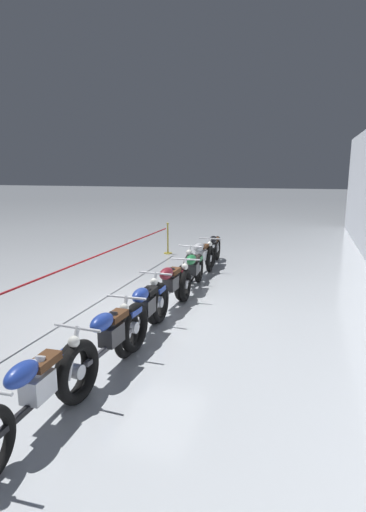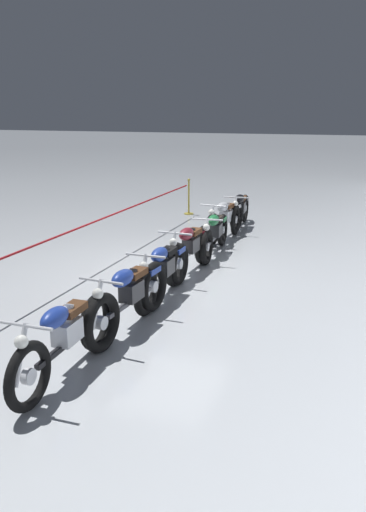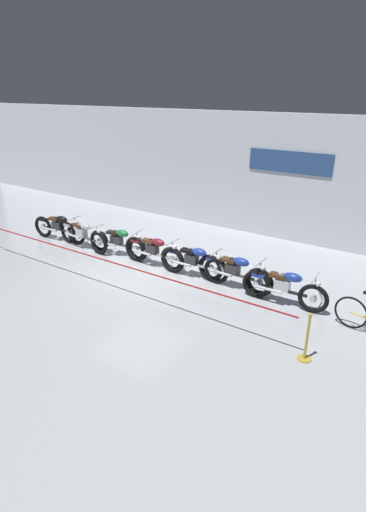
{
  "view_description": "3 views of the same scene",
  "coord_description": "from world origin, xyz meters",
  "px_view_note": "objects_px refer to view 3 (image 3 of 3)",
  "views": [
    {
      "loc": [
        7.23,
        3.16,
        2.72
      ],
      "look_at": [
        -0.81,
        0.67,
        0.93
      ],
      "focal_mm": 28.0,
      "sensor_mm": 36.0,
      "label": 1
    },
    {
      "loc": [
        8.5,
        3.64,
        2.94
      ],
      "look_at": [
        0.98,
        0.87,
        0.61
      ],
      "focal_mm": 35.0,
      "sensor_mm": 36.0,
      "label": 2
    },
    {
      "loc": [
        6.77,
        -7.95,
        4.95
      ],
      "look_at": [
        1.12,
        0.68,
        0.57
      ],
      "focal_mm": 28.0,
      "sensor_mm": 36.0,
      "label": 3
    }
  ],
  "objects_px": {
    "motorcycle_blue_4": "(193,262)",
    "stanchion_far_left": "(67,254)",
    "motorcycle_blue_6": "(284,287)",
    "stanchion_mid_left": "(306,344)",
    "motorcycle_black_0": "(59,228)",
    "motorcycle_blue_5": "(234,272)",
    "motorcycle_maroon_3": "(154,252)",
    "motorcycle_silver_1": "(83,235)",
    "motorcycle_green_2": "(118,242)"
  },
  "relations": [
    {
      "from": "stanchion_mid_left",
      "to": "motorcycle_blue_4",
      "type": "bearing_deg",
      "value": 152.75
    },
    {
      "from": "motorcycle_green_2",
      "to": "motorcycle_blue_5",
      "type": "xyz_separation_m",
      "value": [
        4.06,
        -0.01,
        0.01
      ]
    },
    {
      "from": "stanchion_far_left",
      "to": "motorcycle_maroon_3",
      "type": "bearing_deg",
      "value": 51.71
    },
    {
      "from": "motorcycle_blue_5",
      "to": "motorcycle_blue_6",
      "type": "height_order",
      "value": "motorcycle_blue_5"
    },
    {
      "from": "motorcycle_maroon_3",
      "to": "stanchion_far_left",
      "type": "height_order",
      "value": "stanchion_far_left"
    },
    {
      "from": "motorcycle_black_0",
      "to": "motorcycle_green_2",
      "type": "distance_m",
      "value": 2.62
    },
    {
      "from": "motorcycle_silver_1",
      "to": "motorcycle_green_2",
      "type": "relative_size",
      "value": 1.04
    },
    {
      "from": "motorcycle_black_0",
      "to": "stanchion_far_left",
      "type": "xyz_separation_m",
      "value": [
        2.54,
        -1.87,
        0.26
      ]
    },
    {
      "from": "motorcycle_green_2",
      "to": "stanchion_mid_left",
      "type": "xyz_separation_m",
      "value": [
        6.59,
        -1.97,
        -0.1
      ]
    },
    {
      "from": "motorcycle_maroon_3",
      "to": "stanchion_mid_left",
      "type": "distance_m",
      "value": 5.5
    },
    {
      "from": "motorcycle_black_0",
      "to": "stanchion_mid_left",
      "type": "height_order",
      "value": "stanchion_mid_left"
    },
    {
      "from": "motorcycle_maroon_3",
      "to": "stanchion_far_left",
      "type": "bearing_deg",
      "value": -128.29
    },
    {
      "from": "motorcycle_maroon_3",
      "to": "motorcycle_blue_6",
      "type": "distance_m",
      "value": 4.03
    },
    {
      "from": "motorcycle_green_2",
      "to": "stanchion_far_left",
      "type": "height_order",
      "value": "stanchion_far_left"
    },
    {
      "from": "motorcycle_blue_5",
      "to": "stanchion_mid_left",
      "type": "xyz_separation_m",
      "value": [
        2.53,
        -1.96,
        -0.12
      ]
    },
    {
      "from": "motorcycle_blue_6",
      "to": "motorcycle_silver_1",
      "type": "bearing_deg",
      "value": -179.71
    },
    {
      "from": "motorcycle_blue_4",
      "to": "motorcycle_blue_6",
      "type": "distance_m",
      "value": 2.67
    },
    {
      "from": "motorcycle_silver_1",
      "to": "motorcycle_maroon_3",
      "type": "distance_m",
      "value": 2.83
    },
    {
      "from": "motorcycle_maroon_3",
      "to": "motorcycle_blue_4",
      "type": "height_order",
      "value": "motorcycle_maroon_3"
    },
    {
      "from": "motorcycle_blue_4",
      "to": "motorcycle_blue_6",
      "type": "height_order",
      "value": "motorcycle_blue_4"
    },
    {
      "from": "motorcycle_blue_4",
      "to": "stanchion_mid_left",
      "type": "relative_size",
      "value": 2.09
    },
    {
      "from": "motorcycle_black_0",
      "to": "motorcycle_blue_6",
      "type": "distance_m",
      "value": 8.08
    },
    {
      "from": "motorcycle_blue_4",
      "to": "stanchion_far_left",
      "type": "xyz_separation_m",
      "value": [
        -2.87,
        -1.95,
        0.27
      ]
    },
    {
      "from": "motorcycle_silver_1",
      "to": "motorcycle_green_2",
      "type": "bearing_deg",
      "value": 6.98
    },
    {
      "from": "motorcycle_silver_1",
      "to": "motorcycle_blue_5",
      "type": "height_order",
      "value": "motorcycle_blue_5"
    },
    {
      "from": "motorcycle_silver_1",
      "to": "motorcycle_blue_4",
      "type": "distance_m",
      "value": 4.19
    },
    {
      "from": "motorcycle_green_2",
      "to": "stanchion_far_left",
      "type": "xyz_separation_m",
      "value": [
        -0.07,
        -1.97,
        0.28
      ]
    },
    {
      "from": "motorcycle_blue_6",
      "to": "stanchion_mid_left",
      "type": "distance_m",
      "value": 2.16
    },
    {
      "from": "motorcycle_maroon_3",
      "to": "motorcycle_blue_5",
      "type": "distance_m",
      "value": 2.62
    },
    {
      "from": "motorcycle_black_0",
      "to": "motorcycle_maroon_3",
      "type": "bearing_deg",
      "value": 0.64
    },
    {
      "from": "stanchion_far_left",
      "to": "stanchion_mid_left",
      "type": "bearing_deg",
      "value": 0.0
    },
    {
      "from": "motorcycle_black_0",
      "to": "motorcycle_green_2",
      "type": "bearing_deg",
      "value": 2.22
    },
    {
      "from": "motorcycle_blue_4",
      "to": "motorcycle_blue_5",
      "type": "bearing_deg",
      "value": 0.56
    },
    {
      "from": "motorcycle_black_0",
      "to": "motorcycle_blue_5",
      "type": "relative_size",
      "value": 1.03
    },
    {
      "from": "motorcycle_blue_4",
      "to": "stanchion_far_left",
      "type": "distance_m",
      "value": 3.48
    },
    {
      "from": "motorcycle_blue_5",
      "to": "motorcycle_blue_6",
      "type": "distance_m",
      "value": 1.41
    },
    {
      "from": "motorcycle_blue_5",
      "to": "motorcycle_maroon_3",
      "type": "bearing_deg",
      "value": -178.99
    },
    {
      "from": "motorcycle_silver_1",
      "to": "motorcycle_blue_4",
      "type": "xyz_separation_m",
      "value": [
        4.19,
        0.15,
        -0.01
      ]
    },
    {
      "from": "motorcycle_blue_4",
      "to": "motorcycle_maroon_3",
      "type": "bearing_deg",
      "value": -178.56
    },
    {
      "from": "motorcycle_blue_5",
      "to": "motorcycle_green_2",
      "type": "bearing_deg",
      "value": 179.86
    },
    {
      "from": "motorcycle_silver_1",
      "to": "stanchion_mid_left",
      "type": "height_order",
      "value": "stanchion_mid_left"
    },
    {
      "from": "stanchion_far_left",
      "to": "motorcycle_green_2",
      "type": "bearing_deg",
      "value": 87.84
    },
    {
      "from": "motorcycle_green_2",
      "to": "motorcycle_blue_6",
      "type": "bearing_deg",
      "value": -1.42
    },
    {
      "from": "motorcycle_silver_1",
      "to": "motorcycle_blue_5",
      "type": "relative_size",
      "value": 1.04
    },
    {
      "from": "motorcycle_blue_4",
      "to": "motorcycle_green_2",
      "type": "bearing_deg",
      "value": 179.55
    },
    {
      "from": "motorcycle_blue_4",
      "to": "motorcycle_blue_6",
      "type": "xyz_separation_m",
      "value": [
        2.67,
        -0.11,
        0.0
      ]
    },
    {
      "from": "motorcycle_green_2",
      "to": "motorcycle_blue_4",
      "type": "xyz_separation_m",
      "value": [
        2.8,
        -0.02,
        0.01
      ]
    },
    {
      "from": "motorcycle_green_2",
      "to": "motorcycle_blue_4",
      "type": "relative_size",
      "value": 1.02
    },
    {
      "from": "motorcycle_black_0",
      "to": "motorcycle_blue_6",
      "type": "height_order",
      "value": "motorcycle_black_0"
    },
    {
      "from": "motorcycle_blue_4",
      "to": "stanchion_mid_left",
      "type": "xyz_separation_m",
      "value": [
        3.79,
        -1.95,
        -0.11
      ]
    }
  ]
}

